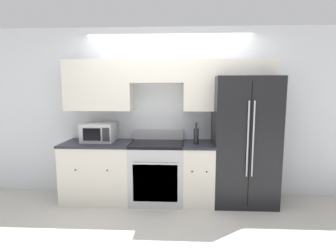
# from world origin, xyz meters

# --- Properties ---
(ground_plane) EXTENTS (12.00, 12.00, 0.00)m
(ground_plane) POSITION_xyz_m (0.00, 0.00, 0.00)
(ground_plane) COLOR beige
(wall_back) EXTENTS (8.00, 0.39, 2.60)m
(wall_back) POSITION_xyz_m (0.01, 0.59, 1.45)
(wall_back) COLOR silver
(wall_back) RESTS_ON ground_plane
(lower_cabinets_left) EXTENTS (1.02, 0.64, 0.88)m
(lower_cabinets_left) POSITION_xyz_m (-1.05, 0.31, 0.44)
(lower_cabinets_left) COLOR silver
(lower_cabinets_left) RESTS_ON ground_plane
(lower_cabinets_right) EXTENTS (0.46, 0.64, 0.88)m
(lower_cabinets_right) POSITION_xyz_m (0.44, 0.31, 0.44)
(lower_cabinets_right) COLOR silver
(lower_cabinets_right) RESTS_ON ground_plane
(oven_range) EXTENTS (0.78, 0.65, 1.04)m
(oven_range) POSITION_xyz_m (-0.16, 0.31, 0.45)
(oven_range) COLOR #B7B7BC
(oven_range) RESTS_ON ground_plane
(refrigerator) EXTENTS (0.89, 0.76, 1.84)m
(refrigerator) POSITION_xyz_m (1.10, 0.36, 0.92)
(refrigerator) COLOR black
(refrigerator) RESTS_ON ground_plane
(microwave) EXTENTS (0.46, 0.41, 0.28)m
(microwave) POSITION_xyz_m (-1.05, 0.38, 1.02)
(microwave) COLOR #B7B7BC
(microwave) RESTS_ON lower_cabinets_left
(bottle) EXTENTS (0.07, 0.07, 0.31)m
(bottle) POSITION_xyz_m (0.41, 0.25, 1.01)
(bottle) COLOR black
(bottle) RESTS_ON lower_cabinets_right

